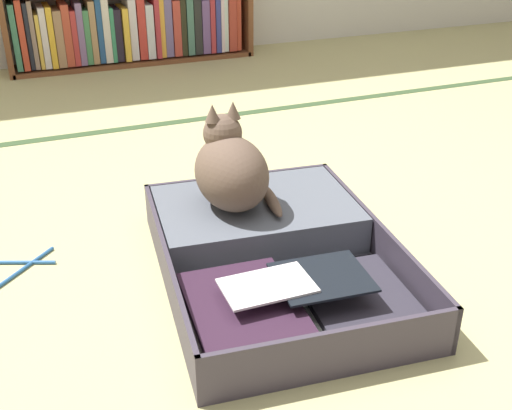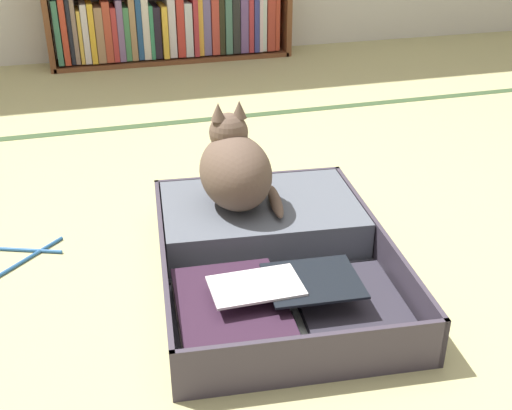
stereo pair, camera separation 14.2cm
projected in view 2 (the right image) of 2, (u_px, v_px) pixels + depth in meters
ground_plane at (306, 269)px, 1.69m from camera, size 10.00×10.00×0.00m
tatami_border at (208, 119)px, 2.74m from camera, size 4.80×0.05×0.00m
open_suitcase at (267, 248)px, 1.68m from camera, size 0.65×0.85×0.12m
black_cat at (235, 169)px, 1.71m from camera, size 0.23×0.27×0.28m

